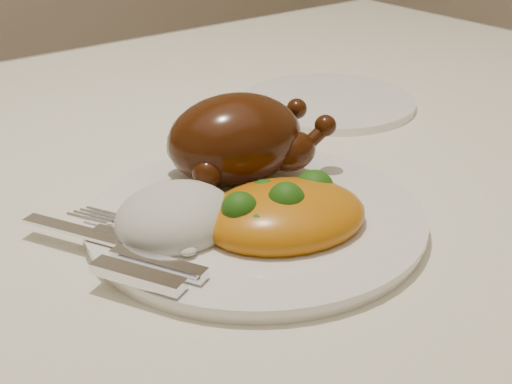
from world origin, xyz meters
TOP-DOWN VIEW (x-y plane):
  - dining_table at (0.00, 0.00)m, footprint 1.60×0.90m
  - tablecloth at (0.00, 0.00)m, footprint 1.73×1.03m
  - dinner_plate at (0.04, -0.15)m, footprint 0.34×0.34m
  - side_plate at (0.31, 0.05)m, footprint 0.24×0.24m
  - roast_chicken at (0.07, -0.08)m, footprint 0.17×0.13m
  - rice_mound at (-0.03, -0.13)m, footprint 0.12×0.11m
  - mac_and_cheese at (0.04, -0.19)m, footprint 0.17×0.15m
  - cutlery at (-0.09, -0.16)m, footprint 0.08×0.18m

SIDE VIEW (x-z plane):
  - dining_table at x=0.00m, z-range 0.29..1.05m
  - tablecloth at x=0.00m, z-range 0.65..0.83m
  - side_plate at x=0.31m, z-range 0.77..0.78m
  - dinner_plate at x=0.04m, z-range 0.77..0.78m
  - cutlery at x=-0.09m, z-range 0.78..0.79m
  - rice_mound at x=-0.03m, z-range 0.76..0.82m
  - mac_and_cheese at x=0.04m, z-range 0.76..0.82m
  - roast_chicken at x=0.07m, z-range 0.78..0.86m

